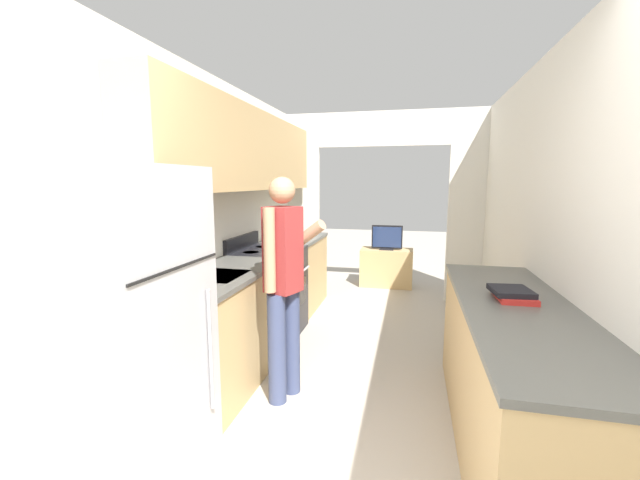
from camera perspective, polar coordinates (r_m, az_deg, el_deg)
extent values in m
cube|color=silver|center=(3.11, -21.04, 1.76)|extent=(0.06, 6.72, 2.50)
cube|color=tan|center=(3.89, -10.69, 12.66)|extent=(0.32, 3.23, 0.75)
cube|color=silver|center=(2.74, 33.06, 0.12)|extent=(0.06, 6.72, 2.50)
cube|color=silver|center=(5.60, -3.37, 2.72)|extent=(0.65, 0.06, 2.05)
cube|color=silver|center=(5.43, 21.42, 1.97)|extent=(0.65, 0.06, 2.05)
cube|color=silver|center=(5.40, 9.14, 15.71)|extent=(3.02, 0.06, 0.45)
cube|color=tan|center=(3.20, -14.47, -12.91)|extent=(0.60, 1.38, 0.86)
cube|color=#565651|center=(3.06, -14.83, -5.09)|extent=(0.62, 1.40, 0.03)
cube|color=tan|center=(4.98, -3.71, -4.93)|extent=(0.60, 1.07, 0.86)
cube|color=#565651|center=(4.90, -3.74, 0.19)|extent=(0.62, 1.08, 0.03)
cube|color=#9EA3A8|center=(3.03, -15.14, -4.96)|extent=(0.42, 0.44, 0.00)
cube|color=tan|center=(2.67, 26.29, -18.05)|extent=(0.60, 2.10, 0.86)
cube|color=#565651|center=(2.50, 26.97, -8.77)|extent=(0.62, 2.13, 0.03)
cube|color=#B7B7BC|center=(2.21, -27.05, -12.37)|extent=(0.68, 0.71, 1.66)
cube|color=black|center=(1.91, -19.85, -3.74)|extent=(0.01, 0.68, 0.01)
cylinder|color=#99999E|center=(2.24, -15.63, -15.15)|extent=(0.02, 0.02, 0.66)
cube|color=black|center=(4.13, -7.34, -7.56)|extent=(0.62, 0.78, 0.90)
cube|color=black|center=(4.03, -3.11, -7.90)|extent=(0.01, 0.53, 0.27)
cylinder|color=#B7B7BC|center=(3.97, -2.86, -4.81)|extent=(0.02, 0.62, 0.02)
cube|color=black|center=(4.13, -11.25, -0.28)|extent=(0.04, 0.78, 0.14)
cylinder|color=#232328|center=(3.83, -6.62, -1.96)|extent=(0.16, 0.16, 0.01)
cylinder|color=#232328|center=(4.15, -5.02, -1.13)|extent=(0.16, 0.16, 0.01)
cylinder|color=#232328|center=(3.92, -10.04, -1.79)|extent=(0.16, 0.16, 0.01)
cylinder|color=#232328|center=(4.23, -8.21, -1.00)|extent=(0.16, 0.16, 0.01)
cylinder|color=#384266|center=(2.92, -6.30, -15.45)|extent=(0.17, 0.17, 0.81)
cylinder|color=#384266|center=(3.04, -4.20, -14.40)|extent=(0.17, 0.17, 0.81)
cube|color=maroon|center=(2.77, -5.42, -1.40)|extent=(0.27, 0.27, 0.61)
cylinder|color=tan|center=(2.66, -7.37, -1.52)|extent=(0.10, 0.10, 0.58)
cylinder|color=tan|center=(2.88, -3.64, -0.69)|extent=(0.51, 0.25, 0.40)
sphere|color=tan|center=(2.73, -5.54, 7.21)|extent=(0.18, 0.18, 0.18)
cube|color=red|center=(2.59, 26.45, -7.41)|extent=(0.21, 0.27, 0.03)
cube|color=black|center=(2.59, 26.03, -6.70)|extent=(0.24, 0.26, 0.03)
cube|color=tan|center=(6.11, 9.64, -3.95)|extent=(0.78, 0.42, 0.57)
cube|color=black|center=(6.01, 9.68, -1.29)|extent=(0.20, 0.16, 0.02)
cube|color=black|center=(5.99, 9.73, 0.45)|extent=(0.46, 0.04, 0.35)
cube|color=navy|center=(5.96, 9.71, 0.42)|extent=(0.42, 0.01, 0.31)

